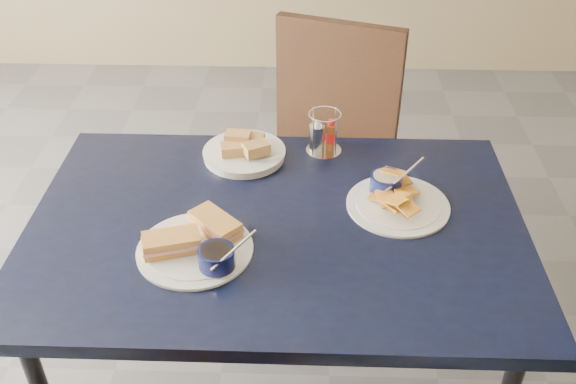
{
  "coord_description": "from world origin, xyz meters",
  "views": [
    {
      "loc": [
        0.28,
        -1.43,
        1.82
      ],
      "look_at": [
        0.23,
        -0.05,
        0.82
      ],
      "focal_mm": 40.0,
      "sensor_mm": 36.0,
      "label": 1
    }
  ],
  "objects_px": {
    "dining_table": "(277,239)",
    "plantain_plate": "(394,197)",
    "condiment_caddy": "(323,135)",
    "sandwich_plate": "(198,243)",
    "chair_far": "(319,142)",
    "bread_basket": "(244,151)"
  },
  "relations": [
    {
      "from": "chair_far",
      "to": "plantain_plate",
      "type": "xyz_separation_m",
      "value": [
        0.2,
        -0.61,
        0.2
      ]
    },
    {
      "from": "dining_table",
      "to": "chair_far",
      "type": "relative_size",
      "value": 1.33
    },
    {
      "from": "dining_table",
      "to": "bread_basket",
      "type": "bearing_deg",
      "value": 109.59
    },
    {
      "from": "condiment_caddy",
      "to": "plantain_plate",
      "type": "bearing_deg",
      "value": -53.16
    },
    {
      "from": "sandwich_plate",
      "to": "plantain_plate",
      "type": "height_order",
      "value": "same"
    },
    {
      "from": "dining_table",
      "to": "plantain_plate",
      "type": "xyz_separation_m",
      "value": [
        0.32,
        0.1,
        0.08
      ]
    },
    {
      "from": "sandwich_plate",
      "to": "plantain_plate",
      "type": "xyz_separation_m",
      "value": [
        0.51,
        0.22,
        -0.0
      ]
    },
    {
      "from": "bread_basket",
      "to": "dining_table",
      "type": "bearing_deg",
      "value": -70.41
    },
    {
      "from": "chair_far",
      "to": "sandwich_plate",
      "type": "relative_size",
      "value": 3.2
    },
    {
      "from": "chair_far",
      "to": "bread_basket",
      "type": "height_order",
      "value": "chair_far"
    },
    {
      "from": "plantain_plate",
      "to": "condiment_caddy",
      "type": "xyz_separation_m",
      "value": [
        -0.2,
        0.26,
        0.04
      ]
    },
    {
      "from": "sandwich_plate",
      "to": "condiment_caddy",
      "type": "distance_m",
      "value": 0.58
    },
    {
      "from": "plantain_plate",
      "to": "condiment_caddy",
      "type": "bearing_deg",
      "value": 126.84
    },
    {
      "from": "chair_far",
      "to": "bread_basket",
      "type": "bearing_deg",
      "value": -121.03
    },
    {
      "from": "dining_table",
      "to": "condiment_caddy",
      "type": "bearing_deg",
      "value": 70.72
    },
    {
      "from": "dining_table",
      "to": "plantain_plate",
      "type": "relative_size",
      "value": 4.68
    },
    {
      "from": "plantain_plate",
      "to": "sandwich_plate",
      "type": "bearing_deg",
      "value": -156.55
    },
    {
      "from": "dining_table",
      "to": "chair_far",
      "type": "xyz_separation_m",
      "value": [
        0.12,
        0.71,
        -0.12
      ]
    },
    {
      "from": "bread_basket",
      "to": "sandwich_plate",
      "type": "bearing_deg",
      "value": -99.9
    },
    {
      "from": "sandwich_plate",
      "to": "dining_table",
      "type": "bearing_deg",
      "value": 33.1
    },
    {
      "from": "chair_far",
      "to": "plantain_plate",
      "type": "distance_m",
      "value": 0.67
    },
    {
      "from": "dining_table",
      "to": "chair_far",
      "type": "distance_m",
      "value": 0.73
    }
  ]
}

